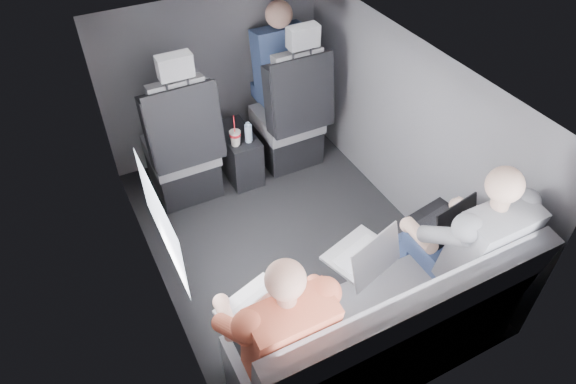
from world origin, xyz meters
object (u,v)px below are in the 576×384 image
front_seat_right (290,121)px  rear_bench (380,334)px  water_bottle (248,133)px  center_console (238,154)px  front_seat_left (183,152)px  laptop_black (443,220)px  passenger_rear_left (276,330)px  laptop_silver (364,254)px  soda_cup (235,137)px  laptop_white (260,309)px  passenger_rear_right (464,245)px  passenger_front_right (280,66)px

front_seat_right → rear_bench: size_ratio=0.79×
water_bottle → center_console: bearing=107.6°
front_seat_left → laptop_black: (1.05, -1.60, 0.23)m
laptop_black → passenger_rear_left: passenger_rear_left is taller
front_seat_left → laptop_silver: size_ratio=3.07×
front_seat_right → soda_cup: size_ratio=4.83×
soda_cup → water_bottle: bearing=-2.1°
laptop_silver → water_bottle: bearing=90.3°
front_seat_left → laptop_white: front_seat_left is taller
front_seat_right → front_seat_left: bearing=180.0°
soda_cup → passenger_rear_right: (0.64, -1.71, 0.17)m
front_seat_left → rear_bench: (0.45, -1.90, -0.09)m
passenger_rear_left → water_bottle: bearing=70.2°
laptop_silver → center_console: bearing=91.8°
center_console → passenger_rear_right: passenger_rear_right is taller
front_seat_left → front_seat_right: 0.90m
front_seat_left → passenger_front_right: passenger_front_right is taller
front_seat_left → water_bottle: front_seat_left is taller
laptop_silver → front_seat_left: bearing=107.3°
laptop_silver → passenger_rear_right: 0.56m
front_seat_left → rear_bench: front_seat_left is taller
water_bottle → front_seat_right: bearing=13.3°
soda_cup → laptop_white: size_ratio=0.63×
center_console → front_seat_left: bearing=-174.9°
laptop_black → rear_bench: bearing=-153.7°
front_seat_right → laptop_white: (-1.05, -1.68, 0.24)m
front_seat_right → rear_bench: bearing=-103.3°
laptop_silver → passenger_rear_left: size_ratio=0.34×
center_console → laptop_silver: 1.71m
center_console → passenger_front_right: (0.49, 0.22, 0.55)m
front_seat_left → passenger_rear_right: (1.03, -1.81, 0.23)m
rear_bench → soda_cup: (-0.06, 1.81, 0.16)m
laptop_silver → soda_cup: bearing=94.3°
laptop_white → passenger_front_right: (1.08, 1.93, 0.12)m
front_seat_left → center_console: (0.45, 0.04, -0.20)m
front_seat_left → passenger_rear_left: (-0.12, -1.81, 0.22)m
passenger_rear_right → front_seat_left: bearing=119.7°
center_console → front_seat_right: bearing=-5.1°
passenger_rear_right → center_console: bearing=107.4°
front_seat_right → laptop_silver: 1.68m
front_seat_right → laptop_silver: bearing=-103.8°
front_seat_right → center_console: 0.49m
passenger_rear_left → passenger_front_right: 2.32m
laptop_white → passenger_rear_right: passenger_rear_right is taller
water_bottle → passenger_rear_right: size_ratio=0.13×
front_seat_right → passenger_front_right: 0.44m
front_seat_left → passenger_front_right: 1.03m
laptop_white → passenger_front_right: passenger_front_right is taller
front_seat_right → passenger_rear_left: size_ratio=1.06×
water_bottle → passenger_rear_left: (-0.62, -1.71, 0.14)m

